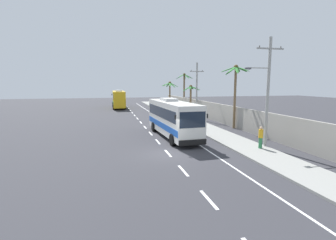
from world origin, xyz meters
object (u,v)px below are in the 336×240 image
object	(u,v)px
palm_second	(170,89)
palm_fourth	(191,94)
pedestrian_near_kerb	(188,114)
pedestrian_midwalk	(261,137)
pedestrian_far_walk	(200,117)
palm_third	(235,82)
utility_pole_nearest	(267,90)
palm_nearest	(184,85)
coach_bus_far_lane	(119,99)
coach_bus_foreground	(172,117)
motorcycle_beside_bus	(176,119)
utility_pole_mid	(197,90)

from	to	relation	value
palm_second	palm_fourth	bearing A→B (deg)	-76.52
pedestrian_near_kerb	pedestrian_midwalk	size ratio (longest dim) A/B	0.94
pedestrian_far_walk	pedestrian_midwalk	bearing A→B (deg)	0.38
pedestrian_midwalk	palm_third	world-z (taller)	palm_third
pedestrian_near_kerb	pedestrian_midwalk	xyz separation A→B (m)	(0.64, -16.96, 0.07)
utility_pole_nearest	palm_nearest	distance (m)	31.95
coach_bus_far_lane	palm_nearest	distance (m)	14.75
coach_bus_foreground	pedestrian_near_kerb	xyz separation A→B (m)	(4.93, 10.20, -0.97)
motorcycle_beside_bus	pedestrian_far_walk	distance (m)	3.27
pedestrian_near_kerb	palm_second	world-z (taller)	palm_second
coach_bus_far_lane	palm_second	size ratio (longest dim) A/B	1.85
utility_pole_nearest	palm_third	size ratio (longest dim) A/B	1.20
coach_bus_foreground	palm_fourth	size ratio (longest dim) A/B	2.13
pedestrian_near_kerb	utility_pole_nearest	bearing A→B (deg)	-75.97
palm_nearest	palm_fourth	xyz separation A→B (m)	(-1.50, -8.75, -1.38)
coach_bus_far_lane	palm_fourth	xyz separation A→B (m)	(11.50, -15.10, 1.54)
motorcycle_beside_bus	palm_fourth	size ratio (longest dim) A/B	0.38
palm_fourth	motorcycle_beside_bus	bearing A→B (deg)	-119.56
palm_third	pedestrian_near_kerb	bearing A→B (deg)	114.77
palm_fourth	utility_pole_mid	bearing A→B (deg)	-99.51
palm_fourth	palm_third	bearing A→B (deg)	-87.11
pedestrian_near_kerb	palm_third	distance (m)	9.26
pedestrian_near_kerb	palm_fourth	world-z (taller)	palm_fourth
pedestrian_far_walk	palm_fourth	xyz separation A→B (m)	(2.36, 10.76, 2.57)
pedestrian_near_kerb	palm_third	size ratio (longest dim) A/B	0.22
pedestrian_far_walk	palm_nearest	world-z (taller)	palm_nearest
motorcycle_beside_bus	utility_pole_mid	xyz separation A→B (m)	(4.25, 3.71, 3.74)
palm_nearest	palm_third	distance (m)	22.86
palm_third	pedestrian_far_walk	bearing A→B (deg)	132.74
palm_fourth	pedestrian_midwalk	bearing A→B (deg)	-94.93
palm_second	palm_fourth	size ratio (longest dim) A/B	1.13
coach_bus_foreground	palm_third	distance (m)	9.47
motorcycle_beside_bus	palm_nearest	xyz separation A→B (m)	(6.65, 17.84, 4.32)
coach_bus_far_lane	palm_fourth	size ratio (longest dim) A/B	2.09
pedestrian_near_kerb	pedestrian_far_walk	size ratio (longest dim) A/B	0.99
motorcycle_beside_bus	pedestrian_midwalk	world-z (taller)	pedestrian_midwalk
coach_bus_far_lane	pedestrian_near_kerb	distance (m)	23.56
motorcycle_beside_bus	pedestrian_midwalk	size ratio (longest dim) A/B	1.11
pedestrian_midwalk	palm_third	xyz separation A→B (m)	(2.75, 9.61, 4.41)
motorcycle_beside_bus	palm_fourth	world-z (taller)	palm_fourth
pedestrian_midwalk	pedestrian_far_walk	xyz separation A→B (m)	(-0.32, 12.93, -0.06)
coach_bus_foreground	palm_second	size ratio (longest dim) A/B	1.89
motorcycle_beside_bus	utility_pole_mid	distance (m)	6.77
coach_bus_far_lane	utility_pole_mid	world-z (taller)	utility_pole_mid
palm_fourth	pedestrian_near_kerb	bearing A→B (deg)	-111.76
coach_bus_foreground	utility_pole_nearest	size ratio (longest dim) A/B	1.21
pedestrian_midwalk	palm_second	size ratio (longest dim) A/B	0.31
motorcycle_beside_bus	pedestrian_near_kerb	bearing A→B (deg)	43.69
utility_pole_nearest	utility_pole_mid	world-z (taller)	utility_pole_nearest
palm_nearest	palm_fourth	bearing A→B (deg)	-99.70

